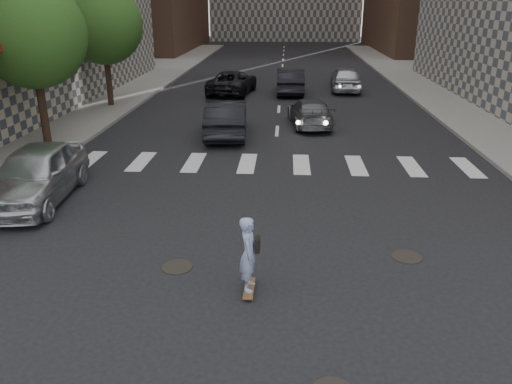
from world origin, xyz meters
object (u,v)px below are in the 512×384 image
(silver_sedan, at_px, (36,174))
(traffic_car_d, at_px, (346,79))
(skateboarder, at_px, (249,254))
(traffic_car_b, at_px, (310,112))
(traffic_car_a, at_px, (226,118))
(traffic_car_c, at_px, (232,82))
(traffic_car_e, at_px, (290,81))
(tree_b, at_px, (33,28))
(tree_c, at_px, (104,21))

(silver_sedan, distance_m, traffic_car_d, 23.23)
(skateboarder, distance_m, traffic_car_d, 25.40)
(traffic_car_b, relative_size, traffic_car_d, 0.92)
(silver_sedan, distance_m, traffic_car_a, 9.32)
(traffic_car_a, height_order, traffic_car_d, traffic_car_d)
(silver_sedan, bearing_deg, traffic_car_c, 74.40)
(traffic_car_a, relative_size, traffic_car_e, 1.01)
(skateboarder, xyz_separation_m, traffic_car_c, (-2.80, 23.50, -0.15))
(skateboarder, bearing_deg, tree_b, 130.59)
(tree_c, distance_m, traffic_car_d, 15.56)
(tree_c, bearing_deg, tree_b, -90.00)
(traffic_car_a, bearing_deg, traffic_car_b, -154.04)
(traffic_car_c, height_order, traffic_car_d, traffic_car_d)
(skateboarder, xyz_separation_m, traffic_car_e, (0.93, 23.71, -0.09))
(traffic_car_b, distance_m, traffic_car_e, 8.87)
(tree_b, distance_m, traffic_car_a, 8.40)
(traffic_car_b, height_order, traffic_car_d, traffic_car_d)
(traffic_car_d, distance_m, traffic_car_e, 3.90)
(traffic_car_e, bearing_deg, tree_c, 25.11)
(tree_b, height_order, tree_c, same)
(traffic_car_c, distance_m, traffic_car_e, 3.74)
(traffic_car_b, xyz_separation_m, traffic_car_e, (-0.90, 8.82, 0.15))
(tree_c, xyz_separation_m, traffic_car_d, (13.79, 6.13, -3.83))
(tree_b, height_order, silver_sedan, tree_b)
(tree_c, distance_m, skateboarder, 21.29)
(traffic_car_e, bearing_deg, traffic_car_c, 2.61)
(tree_b, xyz_separation_m, traffic_car_a, (7.23, 1.86, -3.85))
(tree_b, xyz_separation_m, traffic_car_c, (6.36, 12.65, -3.91))
(silver_sedan, distance_m, traffic_car_e, 20.49)
(skateboarder, xyz_separation_m, silver_sedan, (-6.71, 4.70, -0.05))
(traffic_car_e, bearing_deg, traffic_car_a, 74.78)
(traffic_car_c, bearing_deg, traffic_car_a, 101.97)
(tree_b, xyz_separation_m, skateboarder, (9.16, -10.85, -3.76))
(traffic_car_d, xyz_separation_m, traffic_car_e, (-3.69, -1.27, -0.02))
(tree_c, height_order, traffic_car_b, tree_c)
(traffic_car_a, height_order, traffic_car_b, traffic_car_a)
(traffic_car_b, height_order, traffic_car_c, traffic_car_c)
(tree_b, height_order, traffic_car_d, tree_b)
(traffic_car_a, distance_m, traffic_car_e, 11.37)
(skateboarder, xyz_separation_m, traffic_car_b, (1.84, 14.89, -0.24))
(tree_b, relative_size, traffic_car_a, 1.36)
(traffic_car_b, bearing_deg, traffic_car_e, -90.41)
(tree_c, bearing_deg, skateboarder, -64.08)
(traffic_car_c, xyz_separation_m, traffic_car_e, (3.73, 0.21, 0.06))
(traffic_car_b, height_order, traffic_car_e, traffic_car_e)
(silver_sedan, relative_size, traffic_car_b, 1.10)
(traffic_car_a, relative_size, traffic_car_b, 1.10)
(traffic_car_a, height_order, traffic_car_e, traffic_car_a)
(skateboarder, distance_m, traffic_car_c, 23.67)
(traffic_car_b, bearing_deg, traffic_car_d, -111.69)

